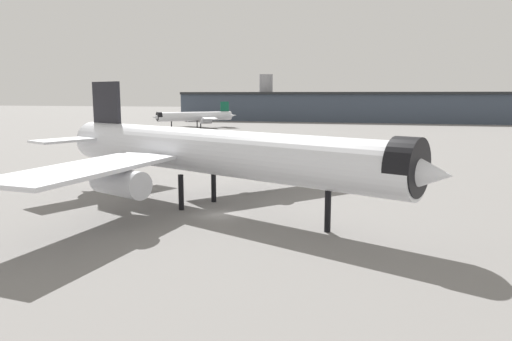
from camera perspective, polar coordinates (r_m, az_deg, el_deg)
The scene contains 7 objects.
ground at distance 54.28m, azimuth -4.26°, elevation -5.27°, with size 900.00×900.00×0.00m, color slate.
airliner_near_gate at distance 56.46m, azimuth -5.48°, elevation 2.13°, with size 51.81×46.48×15.08m.
airliner_far_taxiway at distance 196.71m, azimuth -7.14°, elevation 6.34°, with size 29.59×28.39×10.42m.
terminal_building at distance 244.34m, azimuth 12.18°, elevation 7.37°, with size 183.75×22.75×23.48m.
service_truck_front at distance 90.06m, azimuth -3.78°, elevation 1.45°, with size 5.94×3.92×3.00m.
baggage_cart_trailing at distance 88.20m, azimuth 2.12°, elevation 0.91°, with size 2.76×2.49×1.82m.
traffic_cone_near_nose at distance 80.89m, azimuth -24.91°, elevation -1.12°, with size 0.53×0.53×0.66m, color #F2600C.
Camera 1 is at (16.59, -49.94, 13.31)m, focal length 33.92 mm.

